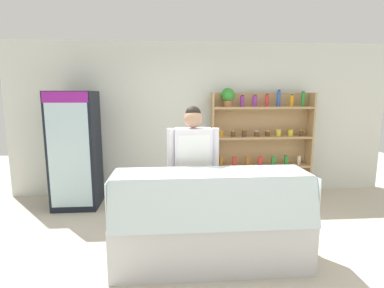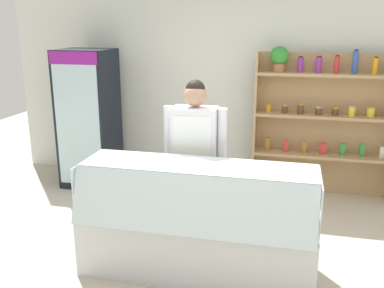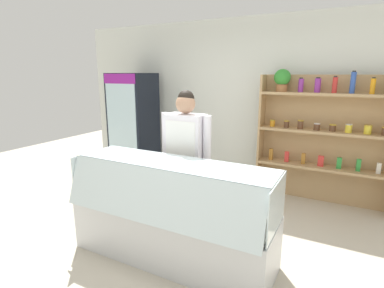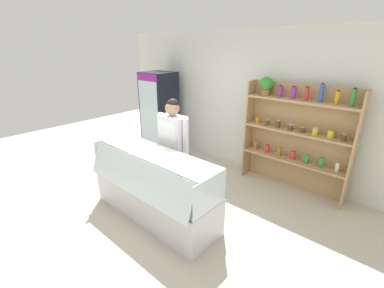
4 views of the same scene
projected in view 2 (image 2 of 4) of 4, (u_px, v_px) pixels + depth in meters
name	position (u px, v px, depth m)	size (l,w,h in m)	color
ground_plane	(217.00, 267.00, 3.95)	(12.00, 12.00, 0.00)	beige
back_wall	(249.00, 86.00, 5.77)	(6.80, 0.10, 2.70)	silver
drinks_fridge	(89.00, 119.00, 5.80)	(0.69, 0.65, 1.85)	black
shelving_unit	(322.00, 115.00, 5.37)	(1.77, 0.29, 1.90)	tan
deli_display_case	(196.00, 240.00, 3.81)	(2.05, 0.71, 1.01)	silver
shop_clerk	(195.00, 149.00, 4.17)	(0.62, 0.25, 1.67)	#4C4233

